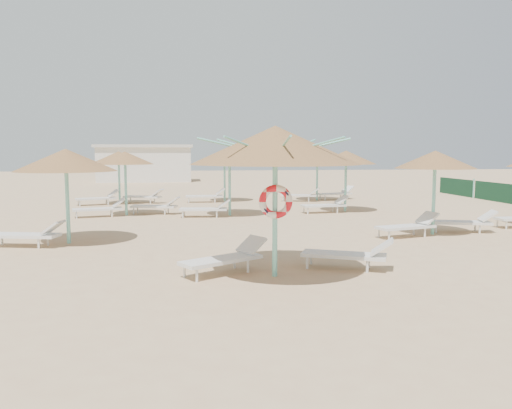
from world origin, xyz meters
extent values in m
plane|color=tan|center=(0.00, 0.00, 0.00)|extent=(120.00, 120.00, 0.00)
cylinder|color=#7AD3C2|center=(-0.32, -0.24, 1.32)|extent=(0.11, 0.11, 2.65)
cone|color=#99663D|center=(-0.32, -0.24, 2.77)|extent=(3.53, 3.53, 0.79)
cylinder|color=#7AD3C2|center=(-0.32, -0.24, 2.50)|extent=(0.20, 0.20, 0.12)
cylinder|color=#7AD3C2|center=(0.49, -0.24, 2.72)|extent=(1.59, 0.04, 0.40)
cylinder|color=#7AD3C2|center=(0.25, 0.33, 2.72)|extent=(1.16, 1.16, 0.40)
cylinder|color=#7AD3C2|center=(-0.32, 0.57, 2.72)|extent=(0.04, 1.59, 0.40)
cylinder|color=#7AD3C2|center=(-0.89, 0.33, 2.72)|extent=(1.16, 1.16, 0.40)
cylinder|color=#7AD3C2|center=(-1.13, -0.24, 2.72)|extent=(1.59, 0.04, 0.40)
cylinder|color=#7AD3C2|center=(-0.89, -0.82, 2.72)|extent=(1.16, 1.16, 0.40)
cylinder|color=#7AD3C2|center=(-0.32, -1.06, 2.72)|extent=(0.04, 1.59, 0.40)
cylinder|color=#7AD3C2|center=(0.25, -0.82, 2.72)|extent=(1.16, 1.16, 0.40)
torus|color=red|center=(-0.32, -0.34, 1.60)|extent=(0.71, 0.15, 0.71)
cylinder|color=silver|center=(-1.96, -0.52, 0.14)|extent=(0.06, 0.06, 0.27)
cylinder|color=silver|center=(-2.22, -0.11, 0.14)|extent=(0.06, 0.06, 0.27)
cylinder|color=silver|center=(-0.85, 0.16, 0.14)|extent=(0.06, 0.06, 0.27)
cylinder|color=silver|center=(-1.10, 0.58, 0.14)|extent=(0.06, 0.06, 0.27)
cube|color=silver|center=(-1.43, 0.09, 0.31)|extent=(1.89, 1.48, 0.08)
cube|color=silver|center=(-0.72, 0.52, 0.54)|extent=(0.71, 0.74, 0.35)
cylinder|color=silver|center=(0.52, 0.32, 0.14)|extent=(0.06, 0.06, 0.27)
cylinder|color=silver|center=(0.72, 0.77, 0.14)|extent=(0.06, 0.06, 0.27)
cylinder|color=silver|center=(1.73, -0.22, 0.14)|extent=(0.06, 0.06, 0.27)
cylinder|color=silver|center=(1.93, 0.23, 0.14)|extent=(0.06, 0.06, 0.27)
cube|color=silver|center=(1.33, 0.22, 0.31)|extent=(1.95, 1.31, 0.08)
cube|color=silver|center=(2.10, -0.11, 0.55)|extent=(0.67, 0.73, 0.36)
cylinder|color=#7AD3C2|center=(-5.56, 4.31, 1.15)|extent=(0.11, 0.11, 2.30)
cone|color=#99663D|center=(-5.56, 4.31, 2.40)|extent=(2.83, 2.83, 0.64)
cylinder|color=#7AD3C2|center=(-5.56, 4.31, 2.15)|extent=(0.20, 0.20, 0.12)
cylinder|color=silver|center=(-7.39, 4.33, 0.14)|extent=(0.06, 0.06, 0.28)
cylinder|color=silver|center=(-6.18, 3.55, 0.14)|extent=(0.06, 0.06, 0.28)
cylinder|color=silver|center=(-6.07, 4.04, 0.14)|extent=(0.06, 0.06, 0.28)
cube|color=silver|center=(-6.66, 3.91, 0.32)|extent=(1.99, 1.01, 0.08)
cube|color=silver|center=(-5.83, 3.73, 0.56)|extent=(0.60, 0.69, 0.36)
cylinder|color=#7AD3C2|center=(-4.72, 10.63, 1.15)|extent=(0.11, 0.11, 2.30)
cone|color=#99663D|center=(-4.72, 10.63, 2.38)|extent=(2.33, 2.33, 0.52)
cylinder|color=#7AD3C2|center=(-4.72, 10.63, 2.15)|extent=(0.20, 0.20, 0.12)
cylinder|color=silver|center=(-6.54, 9.80, 0.14)|extent=(0.06, 0.06, 0.28)
cylinder|color=silver|center=(-6.65, 10.28, 0.14)|extent=(0.06, 0.06, 0.28)
cylinder|color=silver|center=(-5.22, 10.11, 0.14)|extent=(0.06, 0.06, 0.28)
cylinder|color=silver|center=(-5.34, 10.60, 0.14)|extent=(0.06, 0.06, 0.28)
cube|color=silver|center=(-5.82, 10.23, 0.32)|extent=(1.99, 1.05, 0.08)
cube|color=silver|center=(-4.99, 10.43, 0.56)|extent=(0.61, 0.70, 0.36)
cylinder|color=silver|center=(-4.45, 10.87, 0.14)|extent=(0.06, 0.06, 0.28)
cylinder|color=silver|center=(-4.34, 11.36, 0.14)|extent=(0.06, 0.06, 0.28)
cylinder|color=silver|center=(-3.14, 10.55, 0.14)|extent=(0.06, 0.06, 0.28)
cylinder|color=silver|center=(-3.02, 11.04, 0.14)|extent=(0.06, 0.06, 0.28)
cube|color=silver|center=(-3.62, 10.93, 0.32)|extent=(1.99, 1.05, 0.08)
cube|color=silver|center=(-2.79, 10.73, 0.56)|extent=(0.61, 0.70, 0.36)
cylinder|color=#7AD3C2|center=(-5.62, 15.35, 1.15)|extent=(0.11, 0.11, 2.30)
cone|color=#99663D|center=(-5.62, 15.35, 2.38)|extent=(2.39, 2.39, 0.54)
cylinder|color=#7AD3C2|center=(-5.62, 15.35, 2.15)|extent=(0.20, 0.20, 0.12)
cylinder|color=silver|center=(-7.39, 14.44, 0.14)|extent=(0.06, 0.06, 0.28)
cylinder|color=silver|center=(-7.56, 14.91, 0.14)|extent=(0.06, 0.06, 0.28)
cylinder|color=silver|center=(-6.12, 14.90, 0.14)|extent=(0.06, 0.06, 0.28)
cylinder|color=silver|center=(-6.29, 15.37, 0.14)|extent=(0.06, 0.06, 0.28)
cube|color=silver|center=(-6.72, 14.95, 0.32)|extent=(2.00, 1.23, 0.08)
cube|color=silver|center=(-5.92, 15.23, 0.56)|extent=(0.66, 0.73, 0.36)
cylinder|color=silver|center=(-5.36, 15.68, 0.14)|extent=(0.06, 0.06, 0.28)
cylinder|color=silver|center=(-5.19, 16.15, 0.14)|extent=(0.06, 0.06, 0.28)
cylinder|color=silver|center=(-4.09, 15.22, 0.14)|extent=(0.06, 0.06, 0.28)
cylinder|color=silver|center=(-3.92, 15.69, 0.14)|extent=(0.06, 0.06, 0.28)
cube|color=silver|center=(-4.52, 15.65, 0.32)|extent=(2.00, 1.23, 0.08)
cube|color=silver|center=(-3.72, 15.36, 0.56)|extent=(0.66, 0.73, 0.36)
cylinder|color=#7AD3C2|center=(-0.46, 10.03, 1.15)|extent=(0.11, 0.11, 2.30)
cone|color=#99663D|center=(-0.46, 10.03, 2.39)|extent=(2.73, 2.73, 0.61)
cylinder|color=#7AD3C2|center=(-0.46, 10.03, 2.15)|extent=(0.20, 0.20, 0.12)
cylinder|color=silver|center=(-2.38, 9.46, 0.14)|extent=(0.06, 0.06, 0.28)
cylinder|color=silver|center=(-2.33, 9.96, 0.14)|extent=(0.06, 0.06, 0.28)
cylinder|color=silver|center=(-1.04, 9.32, 0.14)|extent=(0.06, 0.06, 0.28)
cylinder|color=silver|center=(-0.99, 9.82, 0.14)|extent=(0.06, 0.06, 0.28)
cube|color=silver|center=(-1.56, 9.63, 0.32)|extent=(1.95, 0.81, 0.08)
cube|color=silver|center=(-0.72, 9.54, 0.56)|extent=(0.54, 0.65, 0.36)
cylinder|color=#7AD3C2|center=(-0.26, 15.99, 1.15)|extent=(0.11, 0.11, 2.30)
cone|color=#99663D|center=(-0.26, 15.99, 2.38)|extent=(2.40, 2.40, 0.54)
cylinder|color=#7AD3C2|center=(-0.26, 15.99, 2.15)|extent=(0.20, 0.20, 0.12)
cylinder|color=silver|center=(-2.16, 15.35, 0.14)|extent=(0.06, 0.06, 0.28)
cylinder|color=silver|center=(-2.15, 15.85, 0.14)|extent=(0.06, 0.06, 0.28)
cylinder|color=silver|center=(-0.81, 15.33, 0.14)|extent=(0.06, 0.06, 0.28)
cylinder|color=silver|center=(-0.80, 15.83, 0.14)|extent=(0.06, 0.06, 0.28)
cube|color=silver|center=(-1.36, 15.59, 0.32)|extent=(1.91, 0.64, 0.08)
cube|color=silver|center=(-0.51, 15.58, 0.56)|extent=(0.49, 0.61, 0.36)
cylinder|color=#7AD3C2|center=(5.59, 4.42, 1.15)|extent=(0.11, 0.11, 2.30)
cone|color=#99663D|center=(5.59, 4.42, 2.38)|extent=(2.50, 2.50, 0.56)
cylinder|color=#7AD3C2|center=(5.59, 4.42, 2.15)|extent=(0.20, 0.20, 0.12)
cylinder|color=silver|center=(3.79, 3.57, 0.14)|extent=(0.06, 0.06, 0.28)
cylinder|color=silver|center=(3.66, 4.05, 0.14)|extent=(0.06, 0.06, 0.28)
cylinder|color=silver|center=(5.09, 3.93, 0.14)|extent=(0.06, 0.06, 0.28)
cylinder|color=silver|center=(4.96, 4.41, 0.14)|extent=(0.06, 0.06, 0.28)
cube|color=silver|center=(4.49, 4.02, 0.32)|extent=(2.00, 1.10, 0.08)
cube|color=silver|center=(5.31, 4.25, 0.56)|extent=(0.63, 0.71, 0.36)
cylinder|color=silver|center=(5.86, 4.69, 0.14)|extent=(0.06, 0.06, 0.28)
cylinder|color=silver|center=(5.99, 5.18, 0.14)|extent=(0.06, 0.06, 0.28)
cylinder|color=silver|center=(7.16, 4.33, 0.14)|extent=(0.06, 0.06, 0.28)
cylinder|color=silver|center=(7.29, 4.82, 0.14)|extent=(0.06, 0.06, 0.28)
cube|color=silver|center=(6.69, 4.72, 0.32)|extent=(2.00, 1.10, 0.08)
cube|color=silver|center=(7.51, 4.50, 0.56)|extent=(0.63, 0.71, 0.36)
cylinder|color=#7AD3C2|center=(4.71, 10.76, 1.15)|extent=(0.11, 0.11, 2.30)
cone|color=#99663D|center=(4.71, 10.76, 2.39)|extent=(2.61, 2.61, 0.59)
cylinder|color=#7AD3C2|center=(4.71, 10.76, 2.15)|extent=(0.20, 0.20, 0.12)
cylinder|color=silver|center=(2.85, 10.01, 0.14)|extent=(0.06, 0.06, 0.28)
cylinder|color=silver|center=(2.79, 10.51, 0.14)|extent=(0.06, 0.06, 0.28)
cylinder|color=silver|center=(4.19, 10.18, 0.14)|extent=(0.06, 0.06, 0.28)
cylinder|color=silver|center=(4.13, 10.67, 0.14)|extent=(0.06, 0.06, 0.28)
cube|color=silver|center=(3.61, 10.36, 0.32)|extent=(1.96, 0.84, 0.08)
cube|color=silver|center=(4.46, 10.46, 0.56)|extent=(0.55, 0.65, 0.36)
cylinder|color=#7AD3C2|center=(4.75, 15.86, 1.15)|extent=(0.11, 0.11, 2.30)
cone|color=#99663D|center=(4.75, 15.86, 2.39)|extent=(2.76, 2.76, 0.62)
cylinder|color=#7AD3C2|center=(4.75, 15.86, 2.15)|extent=(0.20, 0.20, 0.12)
cylinder|color=silver|center=(2.81, 15.46, 0.14)|extent=(0.06, 0.06, 0.28)
cylinder|color=silver|center=(2.96, 15.94, 0.14)|extent=(0.06, 0.06, 0.28)
cylinder|color=silver|center=(4.10, 15.06, 0.14)|extent=(0.06, 0.06, 0.28)
cylinder|color=silver|center=(4.25, 15.53, 0.14)|extent=(0.06, 0.06, 0.28)
cube|color=silver|center=(3.65, 15.46, 0.32)|extent=(2.00, 1.16, 0.08)
cube|color=silver|center=(4.46, 15.21, 0.56)|extent=(0.64, 0.72, 0.36)
cylinder|color=silver|center=(5.16, 15.68, 0.14)|extent=(0.06, 0.06, 0.28)
cylinder|color=silver|center=(5.01, 16.16, 0.14)|extent=(0.06, 0.06, 0.28)
cylinder|color=silver|center=(6.45, 16.09, 0.14)|extent=(0.06, 0.06, 0.28)
cylinder|color=silver|center=(6.30, 16.57, 0.14)|extent=(0.06, 0.06, 0.28)
cube|color=silver|center=(5.85, 16.16, 0.32)|extent=(2.00, 1.16, 0.08)
cube|color=silver|center=(6.66, 16.42, 0.56)|extent=(0.64, 0.72, 0.36)
cylinder|color=silver|center=(8.58, 5.06, 0.14)|extent=(0.06, 0.06, 0.28)
cylinder|color=silver|center=(8.57, 5.56, 0.14)|extent=(0.06, 0.06, 0.28)
cube|color=silver|center=(-6.00, 35.00, 1.50)|extent=(8.00, 4.00, 3.00)
cube|color=beige|center=(-6.00, 35.00, 3.12)|extent=(8.40, 4.40, 0.25)
cube|color=#184831|center=(14.00, 14.00, 0.50)|extent=(0.08, 3.80, 1.00)
cube|color=#184831|center=(14.00, 18.00, 0.50)|extent=(0.08, 3.80, 1.00)
cylinder|color=#7AD3C2|center=(14.00, 16.10, 0.55)|extent=(0.08, 0.08, 1.10)
camera|label=1|loc=(-2.07, -10.45, 2.62)|focal=35.00mm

